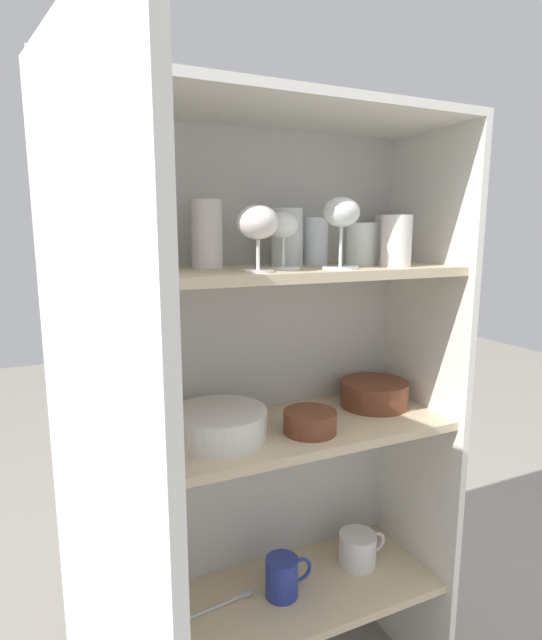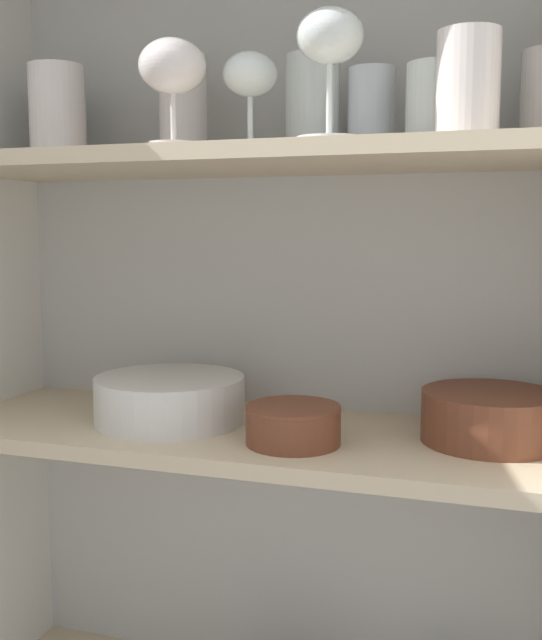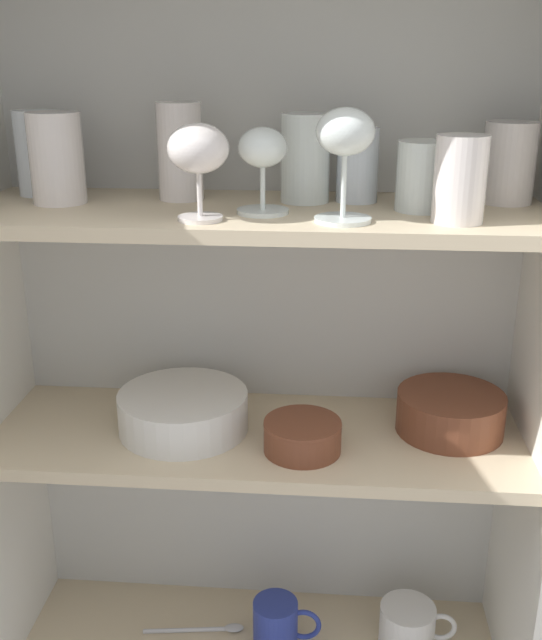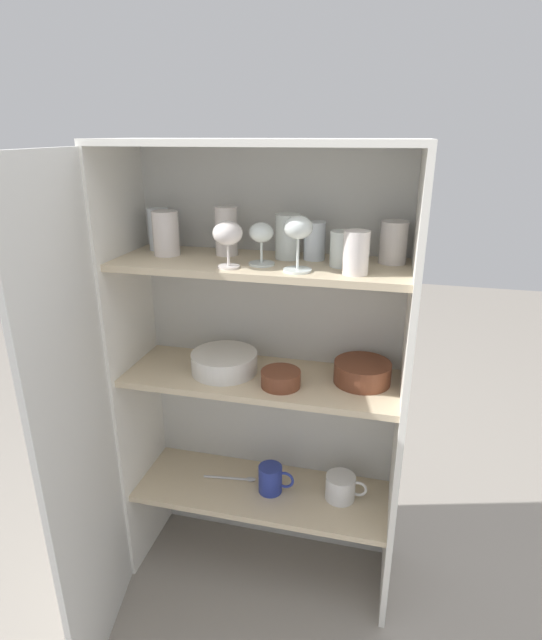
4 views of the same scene
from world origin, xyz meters
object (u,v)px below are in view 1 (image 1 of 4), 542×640
at_px(plate_stack_white, 219,424).
at_px(mixing_bowl_large, 374,392).
at_px(serving_bowl_small, 310,420).
at_px(coffee_mug_primary, 358,549).

height_order(plate_stack_white, mixing_bowl_large, mixing_bowl_large).
bearing_deg(plate_stack_white, mixing_bowl_large, 4.05).
xyz_separation_m(serving_bowl_small, coffee_mug_primary, (0.19, 0.07, -0.41)).
bearing_deg(serving_bowl_small, coffee_mug_primary, 20.34).
bearing_deg(mixing_bowl_large, serving_bowl_small, -160.30).
bearing_deg(coffee_mug_primary, plate_stack_white, -177.38).
xyz_separation_m(plate_stack_white, serving_bowl_small, (0.19, -0.05, -0.00)).
bearing_deg(coffee_mug_primary, serving_bowl_small, -159.66).
xyz_separation_m(mixing_bowl_large, coffee_mug_primary, (-0.04, -0.01, -0.42)).
distance_m(serving_bowl_small, coffee_mug_primary, 0.46).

